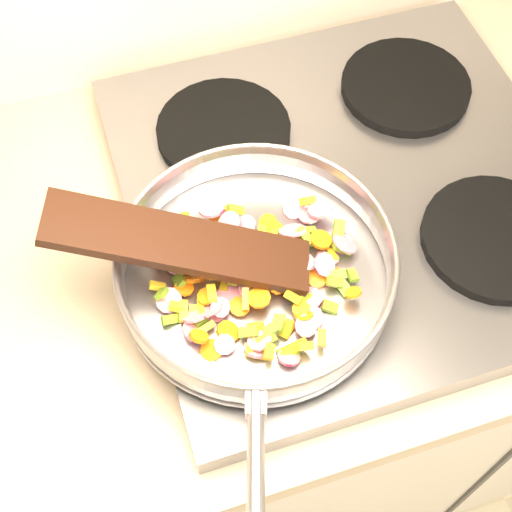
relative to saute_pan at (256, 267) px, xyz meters
name	(u,v)px	position (x,y,z in m)	size (l,w,h in m)	color
cooktop	(350,194)	(0.17, 0.11, -0.07)	(0.60, 0.60, 0.04)	#939399
grate_fl	(289,297)	(0.03, -0.03, -0.04)	(0.19, 0.19, 0.02)	black
grate_fr	(495,238)	(0.31, -0.03, -0.04)	(0.19, 0.19, 0.02)	black
grate_bl	(224,130)	(0.03, 0.25, -0.04)	(0.19, 0.19, 0.02)	black
grate_br	(406,86)	(0.31, 0.25, -0.04)	(0.19, 0.19, 0.02)	black
saute_pan	(256,267)	(0.00, 0.00, 0.00)	(0.37, 0.53, 0.06)	#9E9EA5
vegetable_heap	(253,275)	(0.00, 0.00, -0.01)	(0.26, 0.25, 0.05)	olive
wooden_spatula	(180,243)	(-0.08, 0.04, 0.04)	(0.31, 0.07, 0.01)	black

